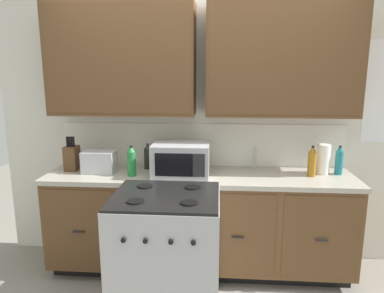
% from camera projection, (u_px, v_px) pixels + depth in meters
% --- Properties ---
extents(ground_plane, '(8.00, 8.00, 0.00)m').
position_uv_depth(ground_plane, '(197.00, 288.00, 3.01)').
color(ground_plane, gray).
extents(wall_unit, '(3.84, 0.40, 2.53)m').
position_uv_depth(wall_unit, '(201.00, 87.00, 3.15)').
color(wall_unit, silver).
rests_on(wall_unit, ground_plane).
extents(counter_run, '(2.67, 0.64, 0.91)m').
position_uv_depth(counter_run, '(199.00, 221.00, 3.20)').
color(counter_run, black).
rests_on(counter_run, ground_plane).
extents(stove_range, '(0.76, 0.68, 0.95)m').
position_uv_depth(stove_range, '(167.00, 255.00, 2.60)').
color(stove_range, '#B7B7BC').
rests_on(stove_range, ground_plane).
extents(microwave, '(0.48, 0.37, 0.28)m').
position_uv_depth(microwave, '(181.00, 160.00, 3.04)').
color(microwave, '#B7B7BC').
rests_on(microwave, counter_run).
extents(toaster, '(0.28, 0.18, 0.19)m').
position_uv_depth(toaster, '(99.00, 162.00, 3.14)').
color(toaster, '#B7B7BC').
rests_on(toaster, counter_run).
extents(knife_block, '(0.11, 0.14, 0.31)m').
position_uv_depth(knife_block, '(72.00, 158.00, 3.21)').
color(knife_block, '#52361E').
rests_on(knife_block, counter_run).
extents(sink_faucet, '(0.02, 0.02, 0.20)m').
position_uv_depth(sink_faucet, '(255.00, 158.00, 3.26)').
color(sink_faucet, '#B2B5BA').
rests_on(sink_faucet, counter_run).
extents(paper_towel_roll, '(0.12, 0.12, 0.26)m').
position_uv_depth(paper_towel_roll, '(323.00, 159.00, 3.09)').
color(paper_towel_roll, white).
rests_on(paper_towel_roll, counter_run).
extents(bottle_dark, '(0.07, 0.07, 0.23)m').
position_uv_depth(bottle_dark, '(148.00, 156.00, 3.26)').
color(bottle_dark, black).
rests_on(bottle_dark, counter_run).
extents(bottle_green, '(0.08, 0.08, 0.26)m').
position_uv_depth(bottle_green, '(131.00, 161.00, 3.03)').
color(bottle_green, '#237A38').
rests_on(bottle_green, counter_run).
extents(bottle_amber, '(0.07, 0.07, 0.27)m').
position_uv_depth(bottle_amber, '(312.00, 161.00, 3.02)').
color(bottle_amber, '#9E6619').
rests_on(bottle_amber, counter_run).
extents(bottle_teal, '(0.07, 0.07, 0.25)m').
position_uv_depth(bottle_teal, '(339.00, 160.00, 3.07)').
color(bottle_teal, '#1E707A').
rests_on(bottle_teal, counter_run).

